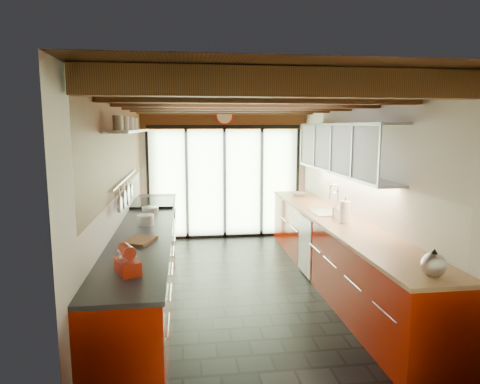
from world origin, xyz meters
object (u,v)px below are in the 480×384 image
Objects in this scene: bowl at (299,194)px; paper_towel at (345,212)px; kettle at (434,263)px; soap_bottle at (337,210)px; stand_mixer at (128,261)px.

paper_towel is at bearing -90.00° from bowl.
kettle reaches higher than soap_bottle.
bowl is (0.00, 1.91, -0.08)m from soap_bottle.
paper_towel is (0.00, 1.99, 0.03)m from kettle.
soap_bottle is (0.00, 2.29, -0.00)m from kettle.
stand_mixer is 3.16m from soap_bottle.
stand_mixer is at bearing -143.47° from soap_bottle.
kettle is at bearing -9.08° from stand_mixer.
kettle is at bearing -90.00° from soap_bottle.
soap_bottle is at bearing 36.53° from stand_mixer.
soap_bottle is (0.00, 0.30, -0.04)m from paper_towel.
soap_bottle is 1.91m from bowl.
soap_bottle is at bearing 90.00° from kettle.
kettle is (2.54, -0.41, 0.01)m from stand_mixer.
paper_towel is at bearing 31.87° from stand_mixer.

